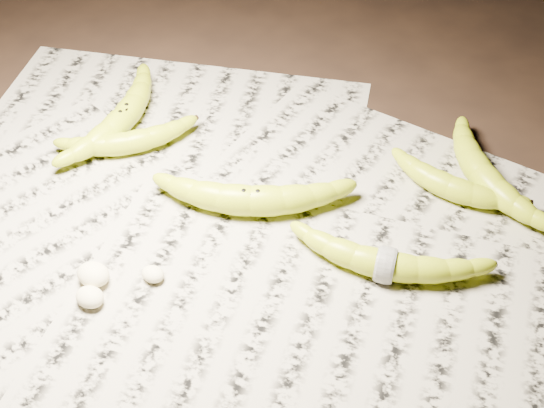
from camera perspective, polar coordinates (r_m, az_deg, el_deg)
The scene contains 12 objects.
ground at distance 0.95m, azimuth -1.64°, elevation -2.39°, with size 3.00×3.00×0.00m, color black.
newspaper_patch at distance 0.95m, azimuth -3.18°, elevation -1.80°, with size 0.90×0.70×0.01m, color #A8A190.
banana_left_a at distance 1.11m, azimuth -11.13°, elevation 6.56°, with size 0.22×0.06×0.04m, color #C3D81B, non-canonical shape.
banana_left_b at distance 1.07m, azimuth -10.78°, elevation 4.71°, with size 0.17×0.05×0.03m, color #C3D81B, non-canonical shape.
banana_center at distance 0.96m, azimuth -1.58°, elevation 0.42°, with size 0.22×0.07×0.04m, color #C3D81B, non-canonical shape.
banana_taped at distance 0.89m, azimuth 8.57°, elevation -4.40°, with size 0.21×0.06×0.04m, color #C3D81B, non-canonical shape.
banana_upper_a at distance 1.03m, azimuth 15.57°, elevation 2.31°, with size 0.20×0.06×0.04m, color #C3D81B, non-canonical shape.
banana_upper_b at distance 1.01m, azimuth 13.30°, elevation 1.39°, with size 0.16×0.05×0.03m, color #C3D81B, non-canonical shape.
measuring_tape at distance 0.89m, azimuth 8.57°, elevation -4.40°, with size 0.05×0.05×0.00m, color white.
flesh_chunk_a at distance 0.91m, azimuth -13.35°, elevation -5.02°, with size 0.04×0.03×0.02m, color #F3EEBC.
flesh_chunk_b at distance 0.89m, azimuth -13.60°, elevation -6.66°, with size 0.03×0.03×0.02m, color #F3EEBC.
flesh_chunk_c at distance 0.90m, azimuth -8.98°, elevation -5.07°, with size 0.03×0.02×0.02m, color #F3EEBC.
Camera 1 is at (0.37, -0.53, 0.69)m, focal length 50.00 mm.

